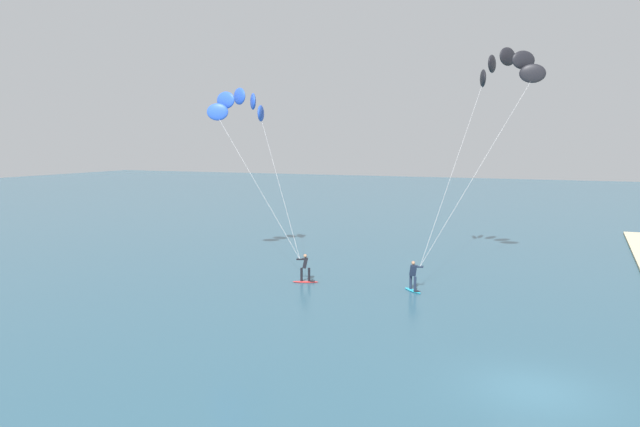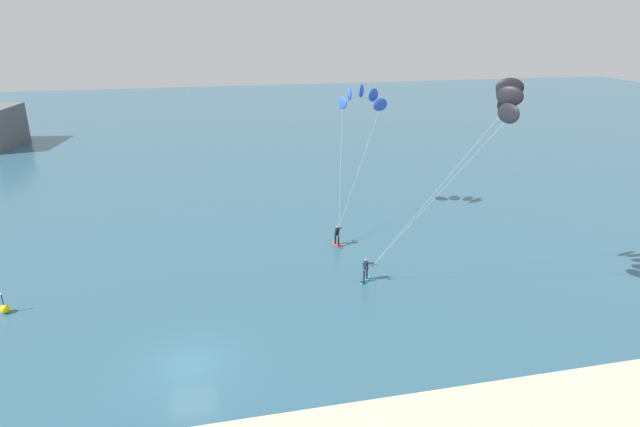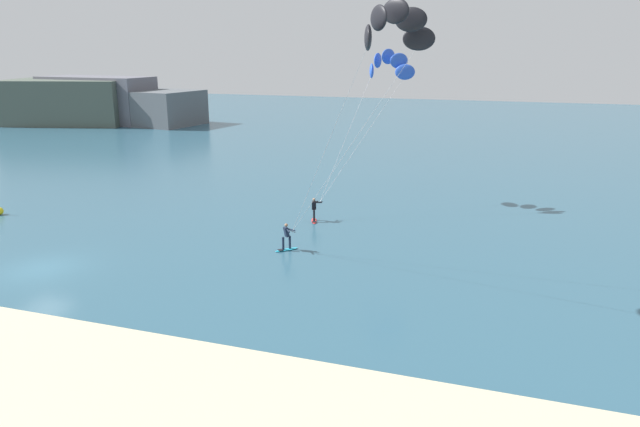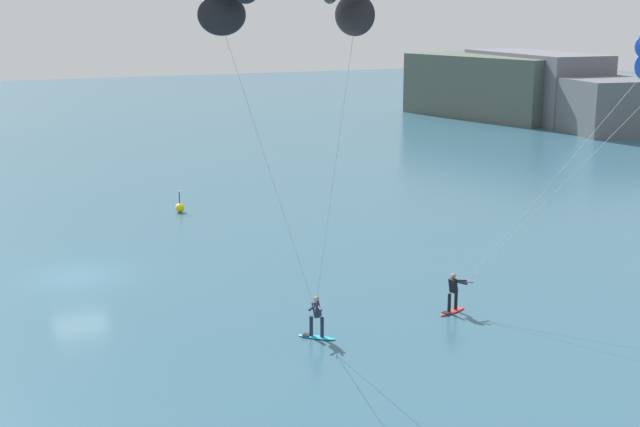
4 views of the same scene
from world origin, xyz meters
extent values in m
plane|color=#2D566B|center=(0.00, 0.00, 0.00)|extent=(240.00, 240.00, 0.00)
ellipsoid|color=#23ADD1|center=(11.71, 7.15, 0.04)|extent=(1.28, 1.34, 0.08)
cube|color=black|center=(11.43, 6.85, 0.09)|extent=(0.40, 0.40, 0.02)
cylinder|color=#192338|center=(11.86, 7.31, 0.47)|extent=(0.14, 0.14, 0.78)
cylinder|color=#192338|center=(11.56, 6.99, 0.47)|extent=(0.14, 0.14, 0.78)
cube|color=#192338|center=(11.71, 7.15, 1.16)|extent=(0.44, 0.44, 0.63)
sphere|color=#9E7051|center=(11.71, 7.15, 1.58)|extent=(0.20, 0.20, 0.20)
cylinder|color=black|center=(12.19, 6.88, 1.31)|extent=(0.50, 0.29, 0.03)
cylinder|color=#192338|center=(12.00, 7.11, 1.34)|extent=(0.61, 0.16, 0.15)
cylinder|color=#192338|center=(11.89, 6.92, 1.34)|extent=(0.45, 0.52, 0.15)
ellipsoid|color=black|center=(17.77, 1.80, 12.12)|extent=(0.73, 1.56, 1.10)
ellipsoid|color=black|center=(19.47, 4.88, 12.12)|extent=(1.56, 0.73, 1.10)
cylinder|color=#B2B2B7|center=(14.98, 4.34, 6.57)|extent=(5.60, 5.11, 10.52)
cylinder|color=#B2B2B7|center=(15.83, 5.88, 6.57)|extent=(7.30, 2.02, 10.52)
ellipsoid|color=red|center=(11.29, 13.45, 0.04)|extent=(0.85, 1.53, 0.08)
cube|color=black|center=(11.43, 13.07, 0.09)|extent=(0.37, 0.36, 0.02)
cylinder|color=black|center=(11.22, 13.66, 0.47)|extent=(0.14, 0.14, 0.78)
cylinder|color=black|center=(11.37, 13.25, 0.47)|extent=(0.14, 0.14, 0.78)
cube|color=black|center=(11.29, 13.45, 1.16)|extent=(0.39, 0.40, 0.63)
sphere|color=#9E7051|center=(11.29, 13.45, 1.58)|extent=(0.20, 0.20, 0.20)
cylinder|color=black|center=(11.57, 13.93, 1.31)|extent=(0.30, 0.49, 0.03)
cylinder|color=black|center=(11.33, 13.75, 1.34)|extent=(0.17, 0.61, 0.15)
cylinder|color=black|center=(11.53, 13.64, 1.34)|extent=(0.53, 0.45, 0.15)
cylinder|color=#B2B2B7|center=(13.94, 16.47, 5.54)|extent=(4.78, 5.10, 8.47)
cylinder|color=#B2B2B7|center=(12.52, 17.28, 5.54)|extent=(1.93, 6.71, 8.47)
sphere|color=yellow|center=(-11.03, 7.81, 0.28)|extent=(0.56, 0.56, 0.56)
cylinder|color=#262628|center=(-11.03, 7.81, 0.91)|extent=(0.06, 0.06, 0.70)
sphere|color=#F2F2CC|center=(-11.03, 7.81, 1.32)|extent=(0.12, 0.12, 0.12)
cube|color=#565B60|center=(-34.76, 58.11, 2.69)|extent=(23.06, 12.99, 5.37)
cube|color=slate|center=(-41.14, 56.86, 3.69)|extent=(19.16, 8.54, 7.38)
cube|color=#4C564C|center=(-44.54, 54.65, 3.49)|extent=(21.80, 16.87, 6.99)
camera|label=1|loc=(-20.63, -1.13, 8.18)|focal=34.46mm
camera|label=2|loc=(1.55, -24.44, 17.05)|focal=30.25mm
camera|label=3|loc=(24.01, -23.60, 11.64)|focal=32.68mm
camera|label=4|loc=(40.67, -5.39, 12.33)|focal=49.33mm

